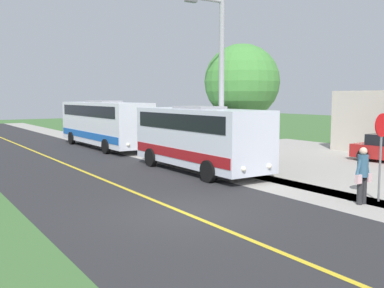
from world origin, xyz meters
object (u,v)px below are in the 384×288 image
Objects in this scene: pedestrian_with_bags at (363,174)px; tree_curbside at (242,82)px; shuttle_bus_front at (199,136)px; stop_sign at (381,142)px; street_light_pole at (219,78)px; transit_bus_rear at (104,122)px.

tree_curbside reaches higher than pedestrian_with_bags.
shuttle_bus_front is 2.77× the size of stop_sign.
stop_sign is 8.98m from tree_curbside.
tree_curbside is at bearing -149.10° from street_light_pole.
stop_sign is (-1.62, 19.51, 0.23)m from transit_bus_rear.
tree_curbside is at bearing -170.18° from shuttle_bus_front.
street_light_pole is (-0.38, 1.01, 2.58)m from shuttle_bus_front.
street_light_pole reaches higher than tree_curbside.
stop_sign reaches higher than pedestrian_with_bags.
tree_curbside reaches higher than stop_sign.
tree_curbside reaches higher than transit_bus_rear.
transit_bus_rear is at bearing -89.94° from shuttle_bus_front.
tree_curbside is (-1.30, -8.62, 2.17)m from stop_sign.
pedestrian_with_bags is 0.24× the size of street_light_pole.
street_light_pole is 1.27× the size of tree_curbside.
shuttle_bus_front is 11.39m from transit_bus_rear.
street_light_pole is at bearing 30.90° from tree_curbside.
transit_bus_rear is (0.01, -11.39, 0.09)m from shuttle_bus_front.
shuttle_bus_front is at bearing -84.25° from pedestrian_with_bags.
pedestrian_with_bags is 9.34m from tree_curbside.
stop_sign is at bearing 81.42° from tree_curbside.
tree_curbside is (-2.10, -8.54, 3.14)m from pedestrian_with_bags.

